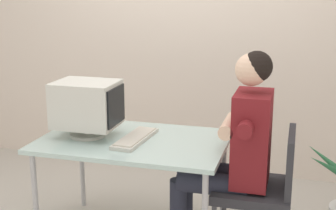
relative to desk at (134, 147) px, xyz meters
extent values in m
cube|color=beige|center=(0.30, 1.40, 0.84)|extent=(8.00, 0.10, 3.00)
cylinder|color=#B7B7BC|center=(-0.56, -0.34, -0.32)|extent=(0.04, 0.04, 0.68)
cylinder|color=#B7B7BC|center=(-0.56, 0.34, -0.32)|extent=(0.04, 0.04, 0.68)
cylinder|color=#B7B7BC|center=(0.56, 0.34, -0.32)|extent=(0.04, 0.04, 0.68)
cube|color=silver|center=(0.00, 0.00, 0.04)|extent=(1.23, 0.80, 0.03)
cylinder|color=silver|center=(-0.32, -0.02, 0.06)|extent=(0.24, 0.24, 0.02)
cylinder|color=silver|center=(-0.32, -0.02, 0.10)|extent=(0.06, 0.06, 0.05)
cube|color=silver|center=(-0.32, -0.02, 0.28)|extent=(0.41, 0.33, 0.30)
cube|color=black|center=(-0.11, -0.02, 0.28)|extent=(0.01, 0.28, 0.25)
cube|color=silver|center=(0.02, -0.02, 0.07)|extent=(0.18, 0.48, 0.02)
cube|color=beige|center=(0.02, -0.02, 0.08)|extent=(0.16, 0.43, 0.01)
cylinder|color=#4C4C51|center=(0.59, 0.20, -0.45)|extent=(0.03, 0.03, 0.42)
cube|color=#2D2D33|center=(0.80, -0.01, -0.21)|extent=(0.47, 0.47, 0.06)
cube|color=#2D2D33|center=(1.01, -0.01, 0.00)|extent=(0.04, 0.43, 0.37)
cube|color=maroon|center=(0.78, -0.01, 0.13)|extent=(0.22, 0.35, 0.58)
sphere|color=beige|center=(0.76, -0.01, 0.56)|extent=(0.20, 0.20, 0.20)
sphere|color=black|center=(0.79, -0.01, 0.58)|extent=(0.19, 0.19, 0.19)
cylinder|color=#262838|center=(0.56, -0.10, -0.16)|extent=(0.44, 0.14, 0.14)
cylinder|color=#262838|center=(0.56, 0.08, -0.16)|extent=(0.44, 0.14, 0.14)
cylinder|color=#262838|center=(0.33, 0.08, -0.41)|extent=(0.11, 0.11, 0.50)
cylinder|color=maroon|center=(0.76, -0.21, 0.25)|extent=(0.09, 0.14, 0.09)
cylinder|color=maroon|center=(0.76, 0.20, 0.25)|extent=(0.09, 0.14, 0.09)
cylinder|color=beige|center=(0.64, -0.01, 0.20)|extent=(0.09, 0.35, 0.09)
cone|color=#2B6A41|center=(1.30, 0.41, -0.15)|extent=(0.41, 0.27, 0.28)
cone|color=#2B6A41|center=(1.30, 0.28, -0.14)|extent=(0.41, 0.26, 0.31)
camera|label=1|loc=(1.03, -2.79, 1.04)|focal=50.30mm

